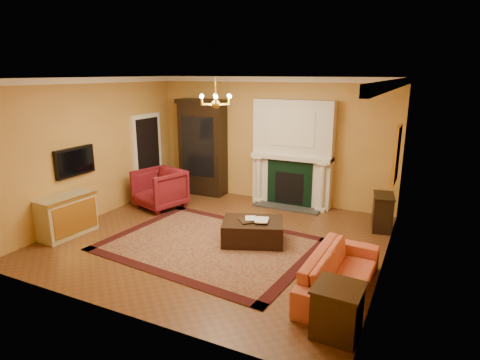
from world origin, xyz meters
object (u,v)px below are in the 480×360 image
Objects in this scene: commode at (66,216)px; coral_sofa at (340,267)px; wingback_armchair at (160,187)px; pedestal_table at (159,186)px; end_table at (337,312)px; leather_ottoman at (253,231)px; console_table at (382,213)px; china_cabinet at (203,149)px.

commode is 0.53× the size of coral_sofa.
commode is (-0.62, -2.15, -0.10)m from wingback_armchair.
end_table is (5.19, -3.40, -0.06)m from pedestal_table.
leather_ottoman is (3.42, 1.25, -0.17)m from commode.
wingback_armchair is 2.95m from leather_ottoman.
end_table is at bearing -167.54° from coral_sofa.
console_table is (5.25, 0.39, -0.01)m from pedestal_table.
china_cabinet is 1.48m from pedestal_table.
wingback_armchair is 0.50× the size of coral_sofa.
pedestal_table is 5.27m from console_table.
coral_sofa is 3.26× the size of end_table.
end_table is (4.83, -2.96, -0.19)m from wingback_armchair.
coral_sofa is (5.01, -2.40, 0.03)m from pedestal_table.
commode reaches higher than coral_sofa.
end_table is at bearing -33.25° from pedestal_table.
commode is at bearing 178.74° from leather_ottoman.
coral_sofa is 1.81× the size of leather_ottoman.
china_cabinet is 3.55m from leather_ottoman.
wingback_armchair is (-0.32, -1.47, -0.67)m from china_cabinet.
leather_ottoman is at bearing 24.25° from commode.
console_table is 0.63× the size of leather_ottoman.
pedestal_table is at bearing 135.54° from leather_ottoman.
pedestal_table is 0.57× the size of leather_ottoman.
wingback_armchair reaches higher than leather_ottoman.
china_cabinet is at bearing 94.80° from wingback_armchair.
pedestal_table is at bearing 88.46° from commode.
coral_sofa reaches higher than leather_ottoman.
coral_sofa is 2.85× the size of console_table.
end_table is at bearing -4.31° from commode.
pedestal_table is (-0.37, 0.44, -0.14)m from wingback_armchair.
commode is 1.52× the size of console_table.
commode is (-0.26, -2.60, 0.03)m from pedestal_table.
commode is (-0.95, -3.63, -0.77)m from china_cabinet.
china_cabinet is 1.17× the size of coral_sofa.
wingback_armchair is at bearing 69.09° from coral_sofa.
commode is at bearing -88.97° from wingback_armchair.
commode is at bearing -161.09° from console_table.
coral_sofa reaches higher than end_table.
china_cabinet is at bearing 135.43° from end_table.
console_table reaches higher than end_table.
console_table is 2.73m from leather_ottoman.
commode reaches higher than console_table.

